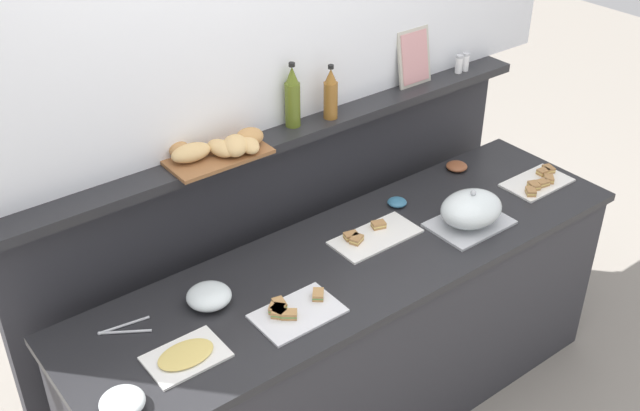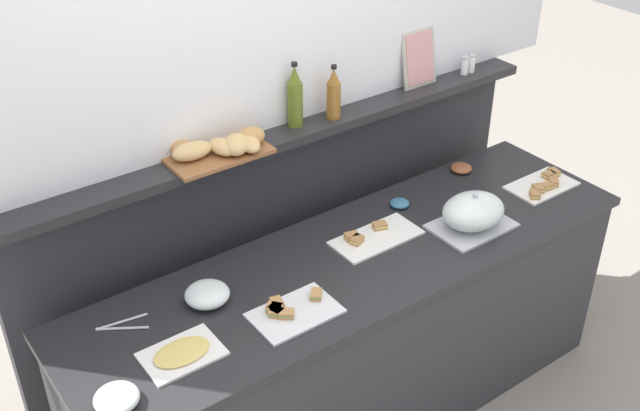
% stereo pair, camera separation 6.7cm
% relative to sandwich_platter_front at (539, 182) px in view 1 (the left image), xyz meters
% --- Properties ---
extents(ground_plane, '(12.00, 12.00, 0.00)m').
position_rel_sandwich_platter_front_xyz_m(ground_plane, '(-1.02, 0.67, -0.90)').
color(ground_plane, gray).
extents(buffet_counter, '(2.46, 0.69, 0.89)m').
position_rel_sandwich_platter_front_xyz_m(buffet_counter, '(-1.02, 0.07, -0.45)').
color(buffet_counter, '#2D2D33').
rests_on(buffet_counter, ground_plane).
extents(back_ledge_unit, '(2.52, 0.22, 1.27)m').
position_rel_sandwich_platter_front_xyz_m(back_ledge_unit, '(-1.02, 0.59, -0.23)').
color(back_ledge_unit, '#2D2D33').
rests_on(back_ledge_unit, ground_plane).
extents(sandwich_platter_front, '(0.32, 0.19, 0.04)m').
position_rel_sandwich_platter_front_xyz_m(sandwich_platter_front, '(0.00, 0.00, 0.00)').
color(sandwich_platter_front, white).
rests_on(sandwich_platter_front, buffet_counter).
extents(sandwich_platter_rear, '(0.38, 0.18, 0.04)m').
position_rel_sandwich_platter_front_xyz_m(sandwich_platter_rear, '(-0.89, 0.13, -0.00)').
color(sandwich_platter_rear, white).
rests_on(sandwich_platter_rear, buffet_counter).
extents(sandwich_platter_side, '(0.32, 0.20, 0.04)m').
position_rel_sandwich_platter_front_xyz_m(sandwich_platter_side, '(-1.43, -0.06, -0.00)').
color(sandwich_platter_side, silver).
rests_on(sandwich_platter_side, buffet_counter).
extents(cold_cuts_platter, '(0.27, 0.19, 0.02)m').
position_rel_sandwich_platter_front_xyz_m(cold_cuts_platter, '(-1.86, -0.02, -0.00)').
color(cold_cuts_platter, white).
rests_on(cold_cuts_platter, buffet_counter).
extents(serving_cloche, '(0.34, 0.24, 0.17)m').
position_rel_sandwich_platter_front_xyz_m(serving_cloche, '(-0.50, -0.04, 0.06)').
color(serving_cloche, '#B7BABF').
rests_on(serving_cloche, buffet_counter).
extents(glass_bowl_large, '(0.14, 0.14, 0.06)m').
position_rel_sandwich_platter_front_xyz_m(glass_bowl_large, '(-2.12, -0.10, 0.01)').
color(glass_bowl_large, silver).
rests_on(glass_bowl_large, buffet_counter).
extents(glass_bowl_medium, '(0.17, 0.17, 0.07)m').
position_rel_sandwich_platter_front_xyz_m(glass_bowl_medium, '(-1.65, 0.18, 0.02)').
color(glass_bowl_medium, silver).
rests_on(glass_bowl_medium, buffet_counter).
extents(condiment_bowl_red, '(0.10, 0.10, 0.04)m').
position_rel_sandwich_platter_front_xyz_m(condiment_bowl_red, '(-0.20, 0.32, 0.01)').
color(condiment_bowl_red, brown).
rests_on(condiment_bowl_red, buffet_counter).
extents(condiment_bowl_teal, '(0.09, 0.09, 0.03)m').
position_rel_sandwich_platter_front_xyz_m(condiment_bowl_teal, '(-0.64, 0.26, 0.00)').
color(condiment_bowl_teal, teal).
rests_on(condiment_bowl_teal, buffet_counter).
extents(serving_tongs, '(0.19, 0.11, 0.01)m').
position_rel_sandwich_platter_front_xyz_m(serving_tongs, '(-1.96, 0.24, -0.01)').
color(serving_tongs, '#B7BABF').
rests_on(serving_tongs, buffet_counter).
extents(olive_oil_bottle, '(0.06, 0.06, 0.28)m').
position_rel_sandwich_platter_front_xyz_m(olive_oil_bottle, '(-1.00, 0.54, 0.50)').
color(olive_oil_bottle, '#56661E').
rests_on(olive_oil_bottle, back_ledge_unit).
extents(vinegar_bottle_amber, '(0.06, 0.06, 0.24)m').
position_rel_sandwich_platter_front_xyz_m(vinegar_bottle_amber, '(-0.83, 0.50, 0.48)').
color(vinegar_bottle_amber, '#8E5B23').
rests_on(vinegar_bottle_amber, back_ledge_unit).
extents(salt_shaker, '(0.03, 0.03, 0.09)m').
position_rel_sandwich_platter_front_xyz_m(salt_shaker, '(-0.04, 0.52, 0.42)').
color(salt_shaker, white).
rests_on(salt_shaker, back_ledge_unit).
extents(pepper_shaker, '(0.03, 0.03, 0.09)m').
position_rel_sandwich_platter_front_xyz_m(pepper_shaker, '(0.00, 0.52, 0.42)').
color(pepper_shaker, white).
rests_on(pepper_shaker, back_ledge_unit).
extents(bread_basket, '(0.40, 0.28, 0.08)m').
position_rel_sandwich_platter_front_xyz_m(bread_basket, '(-1.38, 0.49, 0.41)').
color(bread_basket, brown).
rests_on(bread_basket, back_ledge_unit).
extents(framed_picture, '(0.19, 0.06, 0.26)m').
position_rel_sandwich_platter_front_xyz_m(framed_picture, '(-0.31, 0.55, 0.51)').
color(framed_picture, '#B2AD9E').
rests_on(framed_picture, back_ledge_unit).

